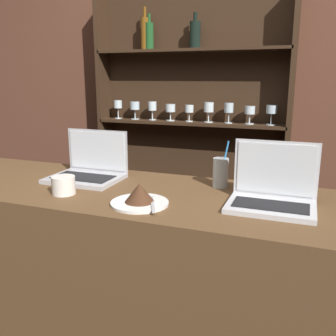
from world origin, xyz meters
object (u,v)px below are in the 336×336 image
(cake_plate, at_px, (140,196))
(coffee_cup, at_px, (64,185))
(water_glass, at_px, (221,173))
(laptop_near, at_px, (89,169))
(laptop_far, at_px, (272,192))

(cake_plate, bearing_deg, coffee_cup, 178.66)
(cake_plate, xyz_separation_m, water_glass, (0.23, 0.32, 0.03))
(laptop_near, height_order, water_glass, laptop_near)
(laptop_near, xyz_separation_m, laptop_far, (0.82, -0.10, 0.01))
(water_glass, height_order, coffee_cup, water_glass)
(cake_plate, distance_m, water_glass, 0.40)
(laptop_near, distance_m, coffee_cup, 0.24)
(water_glass, bearing_deg, laptop_near, -172.75)
(water_glass, relative_size, coffee_cup, 2.15)
(coffee_cup, bearing_deg, laptop_far, 10.17)
(laptop_near, height_order, cake_plate, laptop_near)
(laptop_near, bearing_deg, cake_plate, -33.82)
(laptop_far, distance_m, water_glass, 0.29)
(laptop_near, xyz_separation_m, water_glass, (0.60, 0.08, 0.02))
(cake_plate, bearing_deg, laptop_near, 146.18)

